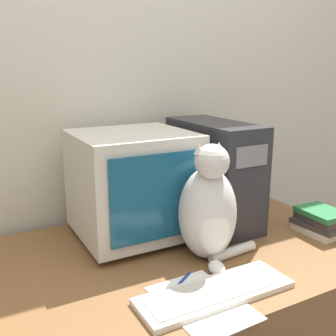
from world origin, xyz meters
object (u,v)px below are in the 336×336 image
(keyboard, at_px, (215,292))
(cat, at_px, (209,211))
(book_stack, at_px, (321,221))
(computer_tower, at_px, (213,173))
(pen, at_px, (179,284))
(crt_monitor, at_px, (133,184))

(keyboard, distance_m, cat, 0.29)
(book_stack, bearing_deg, computer_tower, 134.91)
(cat, relative_size, pen, 3.19)
(computer_tower, xyz_separation_m, keyboard, (-0.32, -0.48, -0.20))
(computer_tower, distance_m, pen, 0.58)
(book_stack, bearing_deg, cat, 175.62)
(pen, bearing_deg, crt_monitor, 86.20)
(crt_monitor, xyz_separation_m, book_stack, (0.66, -0.32, -0.16))
(cat, xyz_separation_m, pen, (-0.18, -0.11, -0.17))
(keyboard, relative_size, pen, 3.65)
(cat, bearing_deg, computer_tower, 70.07)
(crt_monitor, distance_m, computer_tower, 0.36)
(crt_monitor, height_order, cat, cat)
(book_stack, height_order, pen, book_stack)
(computer_tower, xyz_separation_m, cat, (-0.20, -0.27, -0.04))
(computer_tower, relative_size, book_stack, 2.35)
(computer_tower, height_order, cat, computer_tower)
(computer_tower, relative_size, keyboard, 1.00)
(keyboard, distance_m, pen, 0.12)
(book_stack, bearing_deg, keyboard, -164.93)
(crt_monitor, xyz_separation_m, keyboard, (0.04, -0.49, -0.20))
(crt_monitor, height_order, computer_tower, computer_tower)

